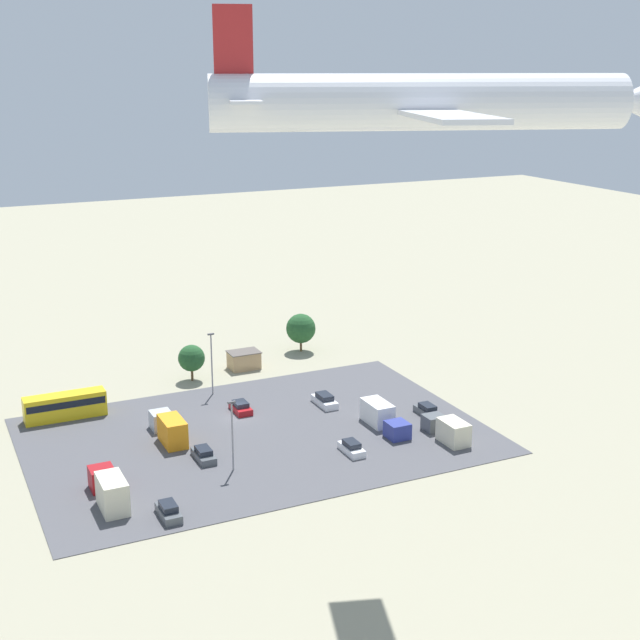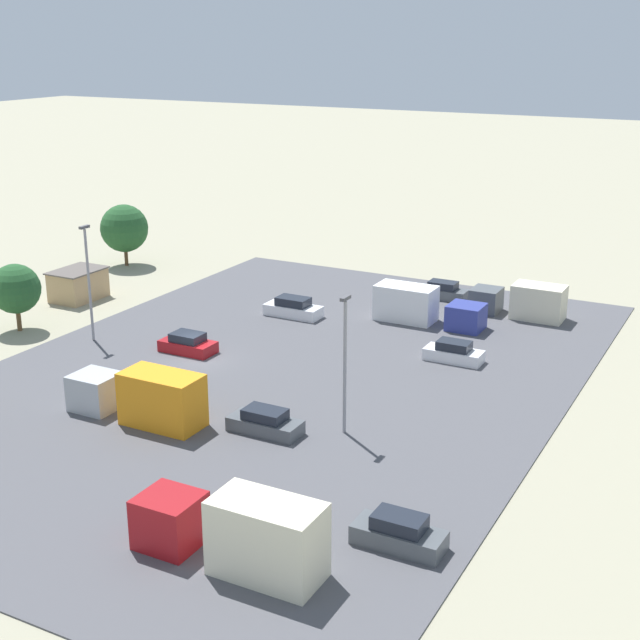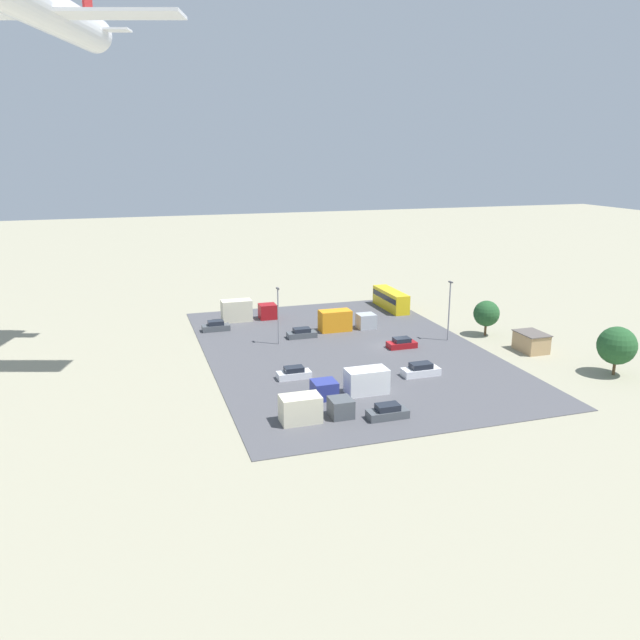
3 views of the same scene
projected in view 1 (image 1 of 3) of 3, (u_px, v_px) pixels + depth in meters
The scene contains 19 objects.
ground_plane at pixel (238, 417), 115.43m from camera, with size 400.00×400.00×0.00m, color gray.
parking_lot_surface at pixel (257, 436), 109.60m from camera, with size 54.92×37.52×0.08m.
shed_building at pixel (244, 360), 133.71m from camera, with size 4.65×3.40×2.66m.
bus at pixel (65, 405), 114.48m from camera, with size 10.29×2.59×3.28m.
parked_car_0 at pixel (241, 408), 116.85m from camera, with size 1.98×4.06×1.44m.
parked_car_1 at pixel (204, 455), 102.69m from camera, with size 1.82×4.35×1.45m.
parked_car_2 at pixel (352, 448), 104.47m from camera, with size 1.74×4.11×1.47m.
parked_car_3 at pixel (169, 511), 89.51m from camera, with size 1.77×4.21×1.58m.
parked_car_4 at pixel (325, 400), 119.15m from camera, with size 1.92×4.71×1.59m.
parked_car_5 at pixel (427, 411), 115.64m from camera, with size 1.77×4.30×1.53m.
parked_truck_0 at pixel (109, 489), 92.15m from camera, with size 2.55×8.89×3.47m.
parked_truck_1 at pixel (169, 428), 108.01m from camera, with size 2.51×8.88×3.22m.
parked_truck_2 at pixel (448, 429), 108.10m from camera, with size 2.50×7.56×2.80m.
parked_truck_3 at pixel (383, 417), 111.72m from camera, with size 2.56×8.80×2.86m.
tree_near_shed at pixel (301, 328), 141.11m from camera, with size 4.70×4.70×6.13m.
tree_apron_mid at pixel (192, 358), 128.03m from camera, with size 3.86×3.86×5.32m.
light_pole_lot_centre at pixel (232, 433), 98.95m from camera, with size 0.90×0.28×8.25m.
light_pole_lot_edge at pixel (212, 361), 122.06m from camera, with size 0.90×0.28×8.78m.
airplane at pixel (442, 102), 69.07m from camera, with size 35.94×29.43×9.23m.
Camera 1 is at (36.36, 101.73, 43.91)m, focal length 50.00 mm.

